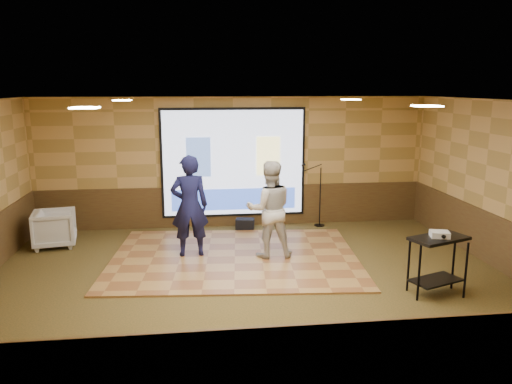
{
  "coord_description": "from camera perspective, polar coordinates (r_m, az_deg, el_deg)",
  "views": [
    {
      "loc": [
        -0.88,
        -7.88,
        3.23
      ],
      "look_at": [
        0.23,
        1.12,
        1.3
      ],
      "focal_mm": 35.0,
      "sensor_mm": 36.0,
      "label": 1
    }
  ],
  "objects": [
    {
      "name": "wainscot_right",
      "position": [
        9.92,
        26.14,
        -5.37
      ],
      "size": [
        0.04,
        7.0,
        0.95
      ],
      "primitive_type": "cube",
      "color": "#462917",
      "rests_on": "ground"
    },
    {
      "name": "downlight_sw",
      "position": [
        6.52,
        -18.97,
        9.09
      ],
      "size": [
        0.32,
        0.32,
        0.02
      ],
      "primitive_type": "cube",
      "color": "#FFEEBF",
      "rests_on": "room_shell"
    },
    {
      "name": "projector_screen",
      "position": [
        11.49,
        -2.58,
        3.22
      ],
      "size": [
        3.32,
        0.06,
        2.52
      ],
      "color": "black",
      "rests_on": "room_shell"
    },
    {
      "name": "downlight_se",
      "position": [
        7.09,
        18.95,
        9.28
      ],
      "size": [
        0.32,
        0.32,
        0.02
      ],
      "primitive_type": "cube",
      "color": "#FFEEBF",
      "rests_on": "room_shell"
    },
    {
      "name": "ground",
      "position": [
        8.56,
        -0.64,
        -10.14
      ],
      "size": [
        9.0,
        9.0,
        0.0
      ],
      "primitive_type": "plane",
      "color": "#2A3116",
      "rests_on": "ground"
    },
    {
      "name": "room_shell",
      "position": [
        8.01,
        -0.68,
        3.87
      ],
      "size": [
        9.04,
        7.04,
        3.02
      ],
      "color": "tan",
      "rests_on": "ground"
    },
    {
      "name": "downlight_nw",
      "position": [
        9.78,
        -15.04,
        10.09
      ],
      "size": [
        0.32,
        0.32,
        0.02
      ],
      "primitive_type": "cube",
      "color": "#FFEEBF",
      "rests_on": "room_shell"
    },
    {
      "name": "av_table",
      "position": [
        8.32,
        20.06,
        -6.73
      ],
      "size": [
        0.9,
        0.47,
        0.95
      ],
      "rotation": [
        0.0,
        0.0,
        0.36
      ],
      "color": "black",
      "rests_on": "ground"
    },
    {
      "name": "player_left",
      "position": [
        9.53,
        -7.6,
        -1.58
      ],
      "size": [
        0.74,
        0.52,
        1.95
      ],
      "primitive_type": "imported",
      "rotation": [
        0.0,
        0.0,
        3.22
      ],
      "color": "#13143B",
      "rests_on": "dance_floor"
    },
    {
      "name": "player_right",
      "position": [
        9.41,
        1.55,
        -1.98
      ],
      "size": [
        0.9,
        0.7,
        1.84
      ],
      "primitive_type": "imported",
      "rotation": [
        0.0,
        0.0,
        3.15
      ],
      "color": "beige",
      "rests_on": "dance_floor"
    },
    {
      "name": "wainscot_back",
      "position": [
        11.72,
        -2.55,
        -1.59
      ],
      "size": [
        9.0,
        0.04,
        0.95
      ],
      "primitive_type": "cube",
      "color": "#462917",
      "rests_on": "ground"
    },
    {
      "name": "banquet_chair",
      "position": [
        11.03,
        -22.01,
        -3.88
      ],
      "size": [
        0.95,
        0.93,
        0.75
      ],
      "primitive_type": "imported",
      "rotation": [
        0.0,
        0.0,
        1.74
      ],
      "color": "gray",
      "rests_on": "ground"
    },
    {
      "name": "duffel_bag",
      "position": [
        11.46,
        -1.26,
        -3.7
      ],
      "size": [
        0.46,
        0.35,
        0.26
      ],
      "primitive_type": "cube",
      "rotation": [
        0.0,
        0.0,
        -0.2
      ],
      "color": "black",
      "rests_on": "ground"
    },
    {
      "name": "mic_stand",
      "position": [
        11.76,
        7.05,
        -1.53
      ],
      "size": [
        0.59,
        0.24,
        1.5
      ],
      "rotation": [
        0.0,
        0.0,
        -0.14
      ],
      "color": "black",
      "rests_on": "ground"
    },
    {
      "name": "wainscot_front",
      "position": [
        5.27,
        3.84,
        -19.55
      ],
      "size": [
        9.0,
        0.04,
        0.95
      ],
      "primitive_type": "cube",
      "color": "#462917",
      "rests_on": "ground"
    },
    {
      "name": "projector",
      "position": [
        8.22,
        20.25,
        -4.55
      ],
      "size": [
        0.33,
        0.29,
        0.09
      ],
      "primitive_type": "cube",
      "rotation": [
        0.0,
        0.0,
        -0.26
      ],
      "color": "silver",
      "rests_on": "av_table"
    },
    {
      "name": "downlight_ne",
      "position": [
        10.16,
        10.77,
        10.34
      ],
      "size": [
        0.32,
        0.32,
        0.02
      ],
      "primitive_type": "cube",
      "color": "#FFEEBF",
      "rests_on": "room_shell"
    },
    {
      "name": "dance_floor",
      "position": [
        9.65,
        -2.44,
        -7.45
      ],
      "size": [
        4.94,
        3.93,
        0.03
      ],
      "primitive_type": "cube",
      "rotation": [
        0.0,
        0.0,
        -0.09
      ],
      "color": "#A2743B",
      "rests_on": "ground"
    }
  ]
}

